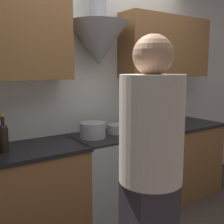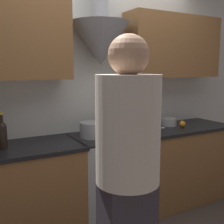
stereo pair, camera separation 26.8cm
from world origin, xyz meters
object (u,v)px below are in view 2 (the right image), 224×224
at_px(stove_range, 107,177).
at_px(orange_fruit, 183,124).
at_px(wine_bottle_6, 2,134).
at_px(stock_pot, 93,130).
at_px(person_foreground_left, 128,181).
at_px(saucepan, 169,122).
at_px(mixing_bowl, 119,129).

xyz_separation_m(stove_range, orange_fruit, (0.95, -0.06, 0.47)).
bearing_deg(wine_bottle_6, stock_pot, 0.54).
distance_m(stock_pot, person_foreground_left, 1.28).
bearing_deg(stock_pot, orange_fruit, -3.08).
height_order(stove_range, stock_pot, stock_pot).
distance_m(stove_range, stock_pot, 0.54).
distance_m(stock_pot, orange_fruit, 1.11).
height_order(orange_fruit, person_foreground_left, person_foreground_left).
height_order(orange_fruit, saucepan, saucepan).
bearing_deg(mixing_bowl, orange_fruit, -6.15).
bearing_deg(stock_pot, saucepan, 4.48).
bearing_deg(stove_range, orange_fruit, -3.57).
relative_size(stock_pot, saucepan, 1.44).
distance_m(orange_fruit, saucepan, 0.16).
bearing_deg(person_foreground_left, wine_bottle_6, 110.84).
bearing_deg(mixing_bowl, saucepan, 4.37).
distance_m(stock_pot, mixing_bowl, 0.31).
bearing_deg(mixing_bowl, stock_pot, -175.28).
bearing_deg(wine_bottle_6, stove_range, 0.43).
distance_m(saucepan, person_foreground_left, 1.90).
bearing_deg(saucepan, stock_pot, -175.52).
xyz_separation_m(stock_pot, person_foreground_left, (-0.37, -1.22, -0.01)).
height_order(stove_range, saucepan, saucepan).
bearing_deg(wine_bottle_6, mixing_bowl, 1.68).
bearing_deg(mixing_bowl, person_foreground_left, -118.61).
xyz_separation_m(wine_bottle_6, orange_fruit, (1.93, -0.05, -0.09)).
distance_m(stove_range, person_foreground_left, 1.42).
height_order(stove_range, wine_bottle_6, wine_bottle_6).
distance_m(mixing_bowl, person_foreground_left, 1.42).
xyz_separation_m(orange_fruit, saucepan, (-0.08, 0.14, 0.01)).
relative_size(stock_pot, mixing_bowl, 1.21).
relative_size(mixing_bowl, person_foreground_left, 0.12).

